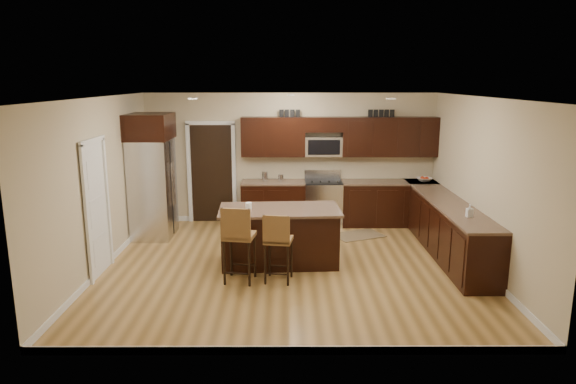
{
  "coord_description": "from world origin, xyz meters",
  "views": [
    {
      "loc": [
        -0.08,
        -7.87,
        2.96
      ],
      "look_at": [
        -0.05,
        0.4,
        1.14
      ],
      "focal_mm": 32.0,
      "sensor_mm": 36.0,
      "label": 1
    }
  ],
  "objects_px": {
    "range": "(323,202)",
    "stool_mid": "(278,240)",
    "island": "(280,238)",
    "refrigerator": "(152,175)",
    "stool_left": "(238,236)"
  },
  "relations": [
    {
      "from": "stool_left",
      "to": "island",
      "type": "bearing_deg",
      "value": 64.1
    },
    {
      "from": "stool_left",
      "to": "refrigerator",
      "type": "distance_m",
      "value": 3.01
    },
    {
      "from": "range",
      "to": "island",
      "type": "distance_m",
      "value": 2.45
    },
    {
      "from": "stool_left",
      "to": "refrigerator",
      "type": "bearing_deg",
      "value": 137.18
    },
    {
      "from": "range",
      "to": "stool_mid",
      "type": "distance_m",
      "value": 3.26
    },
    {
      "from": "stool_mid",
      "to": "refrigerator",
      "type": "bearing_deg",
      "value": 145.11
    },
    {
      "from": "island",
      "to": "range",
      "type": "bearing_deg",
      "value": 65.88
    },
    {
      "from": "stool_left",
      "to": "stool_mid",
      "type": "relative_size",
      "value": 1.1
    },
    {
      "from": "range",
      "to": "island",
      "type": "bearing_deg",
      "value": -110.92
    },
    {
      "from": "range",
      "to": "stool_mid",
      "type": "xyz_separation_m",
      "value": [
        -0.89,
        -3.13,
        0.19
      ]
    },
    {
      "from": "stool_left",
      "to": "range",
      "type": "bearing_deg",
      "value": 74.04
    },
    {
      "from": "island",
      "to": "refrigerator",
      "type": "distance_m",
      "value": 2.95
    },
    {
      "from": "stool_mid",
      "to": "stool_left",
      "type": "bearing_deg",
      "value": -170.16
    },
    {
      "from": "stool_left",
      "to": "refrigerator",
      "type": "xyz_separation_m",
      "value": [
        -1.83,
        2.34,
        0.47
      ]
    },
    {
      "from": "island",
      "to": "stool_mid",
      "type": "xyz_separation_m",
      "value": [
        -0.02,
        -0.84,
        0.23
      ]
    }
  ]
}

